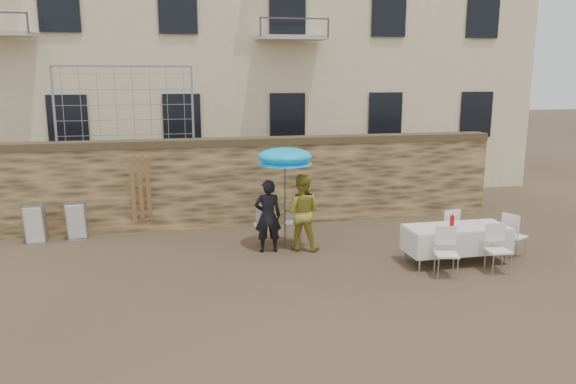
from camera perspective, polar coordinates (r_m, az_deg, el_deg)
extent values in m
plane|color=brown|center=(10.04, 0.38, -10.52)|extent=(80.00, 80.00, 0.00)
cube|color=olive|center=(14.46, -3.85, 1.02)|extent=(13.00, 0.50, 2.20)
imported|color=black|center=(12.19, -2.06, -2.46)|extent=(0.61, 0.42, 1.61)
imported|color=gold|center=(12.33, 1.38, -2.07)|extent=(1.00, 0.90, 1.70)
cylinder|color=#3F3F44|center=(12.32, -0.31, -1.55)|extent=(0.03, 0.03, 1.92)
cone|color=#0BB1FF|center=(12.12, -0.32, 3.36)|extent=(1.22, 1.22, 0.22)
cube|color=silver|center=(12.01, 16.79, -3.46)|extent=(2.10, 0.85, 0.05)
cylinder|color=silver|center=(11.40, 13.28, -6.08)|extent=(0.04, 0.04, 0.74)
cylinder|color=silver|center=(12.31, 21.35, -5.25)|extent=(0.04, 0.04, 0.74)
cylinder|color=silver|center=(12.00, 11.89, -5.11)|extent=(0.04, 0.04, 0.74)
cylinder|color=silver|center=(12.86, 19.68, -4.40)|extent=(0.04, 0.04, 0.74)
cylinder|color=red|center=(11.75, 16.32, -2.99)|extent=(0.09, 0.09, 0.26)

